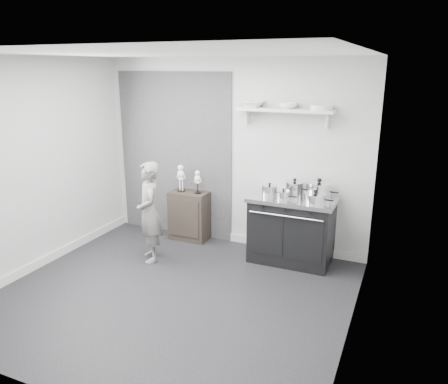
{
  "coord_description": "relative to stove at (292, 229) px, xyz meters",
  "views": [
    {
      "loc": [
        2.39,
        -3.96,
        2.57
      ],
      "look_at": [
        0.25,
        0.95,
        1.03
      ],
      "focal_mm": 35.0,
      "sensor_mm": 36.0,
      "label": 1
    }
  ],
  "objects": [
    {
      "name": "skeleton_torso",
      "position": [
        -1.49,
        0.13,
        0.49
      ],
      "size": [
        0.11,
        0.07,
        0.4
      ],
      "primitive_type": null,
      "color": "white",
      "rests_on": "side_cabinet"
    },
    {
      "name": "bowl_small",
      "position": [
        -0.17,
        0.19,
        1.62
      ],
      "size": [
        0.24,
        0.24,
        0.08
      ],
      "primitive_type": "imported",
      "color": "white",
      "rests_on": "wall_shelf"
    },
    {
      "name": "skeleton_full",
      "position": [
        -1.77,
        0.13,
        0.53
      ],
      "size": [
        0.13,
        0.08,
        0.47
      ],
      "primitive_type": null,
      "color": "white",
      "rests_on": "side_cabinet"
    },
    {
      "name": "stove",
      "position": [
        0.0,
        0.0,
        0.0
      ],
      "size": [
        1.13,
        0.71,
        0.91
      ],
      "color": "black",
      "rests_on": "ground"
    },
    {
      "name": "pot_front_left",
      "position": [
        -0.3,
        -0.08,
        0.52
      ],
      "size": [
        0.29,
        0.21,
        0.18
      ],
      "color": "silver",
      "rests_on": "stove"
    },
    {
      "name": "bowl_large",
      "position": [
        -0.68,
        0.19,
        1.62
      ],
      "size": [
        0.33,
        0.33,
        0.08
      ],
      "primitive_type": "imported",
      "color": "white",
      "rests_on": "wall_shelf"
    },
    {
      "name": "pot_front_right",
      "position": [
        0.32,
        -0.15,
        0.51
      ],
      "size": [
        0.37,
        0.28,
        0.17
      ],
      "color": "silver",
      "rests_on": "stove"
    },
    {
      "name": "pot_front_center",
      "position": [
        -0.09,
        -0.16,
        0.51
      ],
      "size": [
        0.27,
        0.18,
        0.15
      ],
      "color": "silver",
      "rests_on": "stove"
    },
    {
      "name": "pot_back_left",
      "position": [
        -0.02,
        0.13,
        0.54
      ],
      "size": [
        0.35,
        0.26,
        0.22
      ],
      "color": "silver",
      "rests_on": "stove"
    },
    {
      "name": "wall_shelf",
      "position": [
        -0.22,
        0.2,
        1.55
      ],
      "size": [
        1.3,
        0.26,
        0.24
      ],
      "color": "silver",
      "rests_on": "room_shell"
    },
    {
      "name": "pot_back_right",
      "position": [
        0.32,
        0.09,
        0.56
      ],
      "size": [
        0.42,
        0.34,
        0.27
      ],
      "color": "silver",
      "rests_on": "stove"
    },
    {
      "name": "ground",
      "position": [
        -1.02,
        -1.48,
        -0.46
      ],
      "size": [
        4.0,
        4.0,
        0.0
      ],
      "primitive_type": "plane",
      "color": "black",
      "rests_on": "ground"
    },
    {
      "name": "child",
      "position": [
        -1.77,
        -0.75,
        0.23
      ],
      "size": [
        0.57,
        0.6,
        1.37
      ],
      "primitive_type": "imported",
      "rotation": [
        0.0,
        0.0,
        -0.88
      ],
      "color": "slate",
      "rests_on": "ground"
    },
    {
      "name": "side_cabinet",
      "position": [
        -1.64,
        0.13,
        -0.08
      ],
      "size": [
        0.58,
        0.34,
        0.75
      ],
      "primitive_type": "cube",
      "color": "black",
      "rests_on": "ground"
    },
    {
      "name": "room_shell",
      "position": [
        -1.11,
        -1.33,
        1.18
      ],
      "size": [
        4.02,
        3.62,
        2.71
      ],
      "color": "#BBBBB9",
      "rests_on": "ground"
    },
    {
      "name": "plate_stack",
      "position": [
        0.26,
        0.19,
        1.61
      ],
      "size": [
        0.28,
        0.28,
        0.06
      ],
      "primitive_type": "cylinder",
      "color": "silver",
      "rests_on": "wall_shelf"
    }
  ]
}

